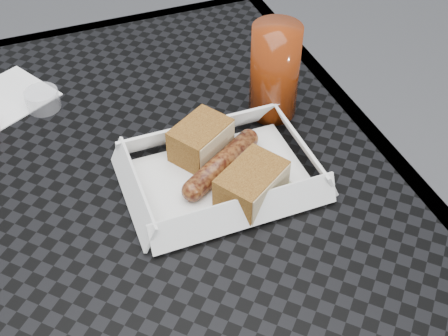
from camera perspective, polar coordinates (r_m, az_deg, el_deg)
name	(u,v)px	position (r m, az deg, el deg)	size (l,w,h in m)	color
patio_table	(108,212)	(0.82, -11.72, -4.44)	(0.80, 0.80, 0.74)	black
food_tray	(221,178)	(0.74, -0.28, -1.04)	(0.22, 0.15, 0.00)	white
bratwurst	(222,164)	(0.74, -0.24, 0.44)	(0.13, 0.09, 0.03)	brown
bread_near	(201,140)	(0.76, -2.37, 2.85)	(0.08, 0.06, 0.05)	brown
bread_far	(252,184)	(0.70, 2.82, -1.63)	(0.09, 0.06, 0.04)	brown
veg_garnish	(278,187)	(0.73, 5.51, -1.98)	(0.03, 0.03, 0.00)	#EE550A
napkin	(7,97)	(0.94, -21.16, 6.73)	(0.12, 0.12, 0.00)	white
condiment_cup_empty	(43,100)	(0.89, -17.96, 6.62)	(0.05, 0.05, 0.03)	silver
drink_glass	(275,72)	(0.81, 5.17, 9.72)	(0.07, 0.07, 0.14)	#652108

